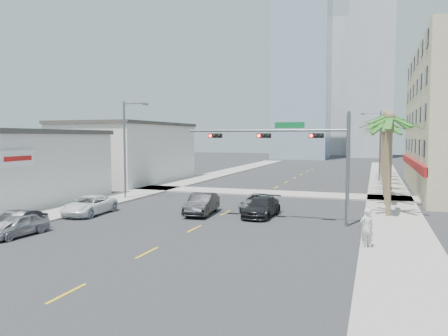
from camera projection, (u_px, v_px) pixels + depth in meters
name	position (u px, v px, depth m)	size (l,w,h in m)	color
ground	(165.00, 244.00, 23.63)	(260.00, 260.00, 0.00)	#262628
sidewalk_right	(390.00, 201.00, 38.55)	(4.00, 120.00, 0.15)	gray
sidewalk_left	(149.00, 190.00, 46.40)	(4.00, 120.00, 0.15)	gray
sidewalk_cross	(264.00, 193.00, 44.36)	(80.00, 4.00, 0.15)	gray
building_left_near	(7.00, 169.00, 37.17)	(10.00, 16.00, 6.00)	beige
building_left_far	(128.00, 154.00, 56.14)	(11.00, 18.00, 7.20)	beige
tower_far_left	(302.00, 67.00, 114.05)	(14.00, 14.00, 48.00)	#99B2C6
tower_far_right	(372.00, 50.00, 122.19)	(12.00, 12.00, 60.00)	#ADADB2
tower_far_center	(332.00, 90.00, 140.90)	(16.00, 16.00, 42.00)	#ADADB2
traffic_signal_mast	(298.00, 148.00, 28.87)	(11.12, 0.54, 7.20)	slate
palm_tree_0	(391.00, 118.00, 30.64)	(4.80, 4.80, 7.80)	brown
palm_tree_1	(389.00, 116.00, 35.52)	(4.80, 4.80, 8.16)	brown
palm_tree_2	(387.00, 115.00, 40.39)	(4.80, 4.80, 8.52)	brown
palm_tree_3	(386.00, 124.00, 45.34)	(4.80, 4.80, 7.80)	brown
palm_tree_4	(385.00, 122.00, 50.21)	(4.80, 4.80, 8.16)	brown
palm_tree_5	(384.00, 121.00, 55.09)	(4.80, 4.80, 8.52)	brown
palm_tree_6	(383.00, 127.00, 60.04)	(4.80, 4.80, 7.80)	brown
palm_tree_7	(383.00, 126.00, 64.91)	(4.80, 4.80, 8.16)	brown
streetlight_left	(126.00, 145.00, 40.06)	(2.55, 0.25, 9.00)	slate
streetlight_right	(378.00, 142.00, 55.48)	(2.55, 0.25, 9.00)	slate
guardrail	(367.00, 223.00, 25.87)	(0.08, 8.08, 1.00)	silver
car_parked_near	(18.00, 225.00, 25.37)	(1.54, 3.82, 1.30)	#AEADB2
car_parked_mid	(17.00, 223.00, 25.89)	(1.42, 4.08, 1.35)	black
car_parked_far	(89.00, 205.00, 32.43)	(2.30, 4.98, 1.38)	white
car_lane_left	(202.00, 204.00, 32.51)	(1.65, 4.73, 1.56)	black
car_lane_center	(257.00, 202.00, 34.42)	(2.11, 4.57, 1.27)	#A9A8AD
car_lane_right	(262.00, 207.00, 31.59)	(1.94, 4.76, 1.38)	black
pedestrian	(367.00, 228.00, 22.16)	(0.73, 0.48, 2.01)	silver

